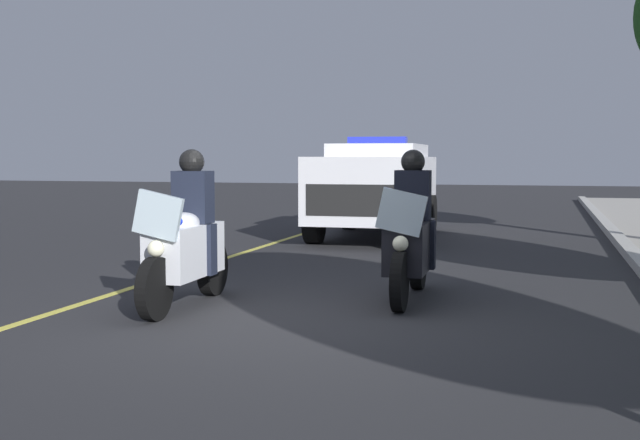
# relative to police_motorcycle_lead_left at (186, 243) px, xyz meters

# --- Properties ---
(ground_plane) EXTENTS (80.00, 80.00, 0.00)m
(ground_plane) POSITION_rel_police_motorcycle_lead_left_xyz_m (0.26, 1.22, -0.70)
(ground_plane) COLOR #28282B
(lane_stripe_center) EXTENTS (48.00, 0.12, 0.01)m
(lane_stripe_center) POSITION_rel_police_motorcycle_lead_left_xyz_m (0.26, -1.20, -0.70)
(lane_stripe_center) COLOR #E0D14C
(lane_stripe_center) RESTS_ON ground
(police_motorcycle_lead_left) EXTENTS (2.14, 0.57, 1.72)m
(police_motorcycle_lead_left) POSITION_rel_police_motorcycle_lead_left_xyz_m (0.00, 0.00, 0.00)
(police_motorcycle_lead_left) COLOR black
(police_motorcycle_lead_left) RESTS_ON ground
(police_motorcycle_lead_right) EXTENTS (2.14, 0.57, 1.72)m
(police_motorcycle_lead_right) POSITION_rel_police_motorcycle_lead_left_xyz_m (-1.12, 2.27, 0.00)
(police_motorcycle_lead_right) COLOR black
(police_motorcycle_lead_right) RESTS_ON ground
(police_suv) EXTENTS (4.95, 2.17, 2.05)m
(police_suv) POSITION_rel_police_motorcycle_lead_left_xyz_m (-8.01, 0.43, 0.37)
(police_suv) COLOR silver
(police_suv) RESTS_ON ground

